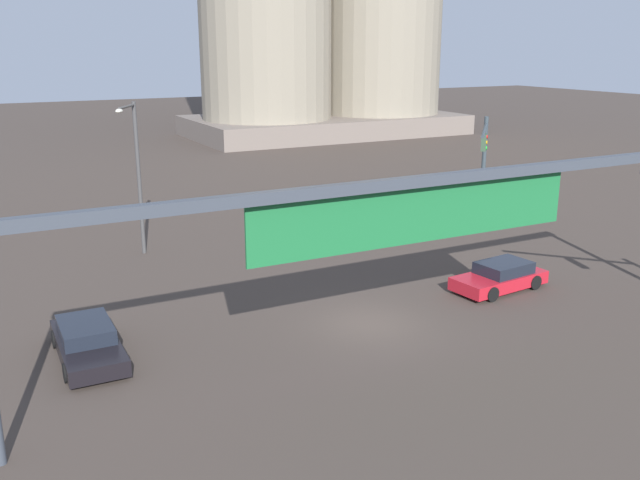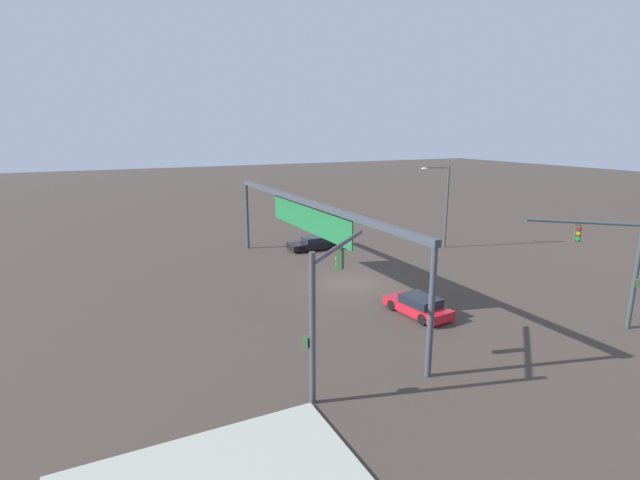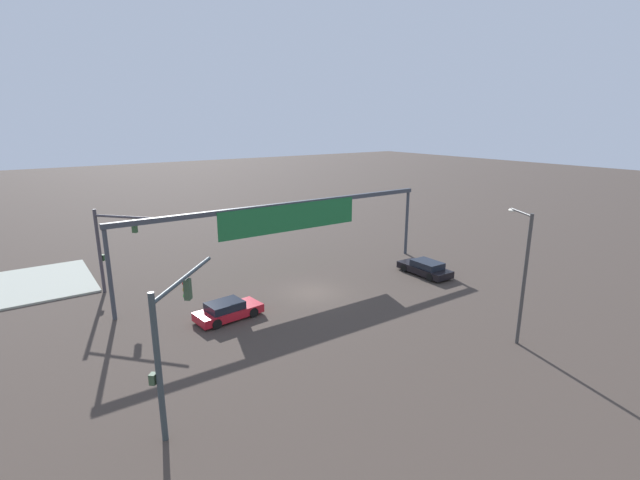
{
  "view_description": "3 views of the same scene",
  "coord_description": "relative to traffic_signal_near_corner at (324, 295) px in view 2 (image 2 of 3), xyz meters",
  "views": [
    {
      "loc": [
        -13.14,
        -20.95,
        10.31
      ],
      "look_at": [
        -0.79,
        2.53,
        2.8
      ],
      "focal_mm": 38.96,
      "sensor_mm": 36.0,
      "label": 1
    },
    {
      "loc": [
        28.24,
        -16.31,
        10.8
      ],
      "look_at": [
        -1.99,
        -1.44,
        2.92
      ],
      "focal_mm": 26.36,
      "sensor_mm": 36.0,
      "label": 2
    },
    {
      "loc": [
        17.68,
        26.42,
        12.46
      ],
      "look_at": [
        -1.7,
        -1.49,
        3.51
      ],
      "focal_mm": 25.45,
      "sensor_mm": 36.0,
      "label": 3
    }
  ],
  "objects": [
    {
      "name": "ground_plane",
      "position": [
        -11.9,
        8.07,
        -4.2
      ],
      "size": [
        235.41,
        235.41,
        0.0
      ],
      "primitive_type": "plane",
      "color": "#3E342E"
    },
    {
      "name": "traffic_signal_near_corner",
      "position": [
        0.0,
        0.0,
        0.0
      ],
      "size": [
        4.32,
        5.06,
        6.34
      ],
      "rotation": [
        0.0,
        0.0,
        2.3
      ],
      "color": "#3E3A43",
      "rests_on": "ground"
    },
    {
      "name": "overhead_sign_gantry",
      "position": [
        -11.95,
        4.67,
        1.16
      ],
      "size": [
        26.69,
        0.43,
        6.35
      ],
      "color": "#373D47",
      "rests_on": "ground"
    },
    {
      "name": "traffic_signal_opposite_side",
      "position": [
        1.19,
        17.16,
        -0.03
      ],
      "size": [
        4.34,
        4.45,
        6.33
      ],
      "rotation": [
        0.0,
        0.0,
        -2.31
      ],
      "color": "#313C42",
      "rests_on": "ground"
    },
    {
      "name": "sedan_car_approaching",
      "position": [
        -4.81,
        8.74,
        -3.63
      ],
      "size": [
        4.47,
        2.26,
        1.21
      ],
      "rotation": [
        0.0,
        0.0,
        3.24
      ],
      "color": "#B41825",
      "rests_on": "ground"
    },
    {
      "name": "sedan_car_waiting_far",
      "position": [
        -21.93,
        9.98,
        -3.62
      ],
      "size": [
        2.04,
        4.72,
        1.21
      ],
      "rotation": [
        0.0,
        0.0,
        -1.58
      ],
      "color": "black",
      "rests_on": "ground"
    },
    {
      "name": "streetlamp_curved_arm",
      "position": [
        -17.34,
        21.14,
        0.28
      ],
      "size": [
        1.5,
        2.34,
        7.64
      ],
      "rotation": [
        0.0,
        0.0,
        -2.1
      ],
      "color": "#3F3E3E",
      "rests_on": "ground"
    }
  ]
}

